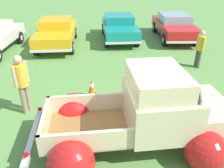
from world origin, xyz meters
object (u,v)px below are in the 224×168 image
Objects in this scene: show_car_3 at (174,25)px; lane_cone_0 at (92,88)px; show_car_1 at (57,31)px; show_car_2 at (119,26)px; vintage_pickup_truck at (147,116)px; spectator_2 at (200,47)px; spectator_0 at (22,81)px.

lane_cone_0 is at bearing -32.76° from show_car_3.
show_car_2 is (3.62, 0.25, -0.00)m from show_car_1.
vintage_pickup_truck reaches higher than lane_cone_0.
show_car_2 is 5.38m from spectator_2.
spectator_0 is (-1.14, -6.44, 0.24)m from show_car_1.
spectator_2 is (2.12, -4.94, 0.13)m from show_car_2.
spectator_2 reaches higher than show_car_1.
vintage_pickup_truck is at bearing -2.28° from show_car_2.
show_car_1 is (-1.78, 8.54, 0.03)m from vintage_pickup_truck.
vintage_pickup_truck is 8.99m from show_car_2.
vintage_pickup_truck is at bearing -70.17° from lane_cone_0.
spectator_2 is at bearing 32.78° from show_car_2.
spectator_2 is at bearing 59.91° from show_car_1.
show_car_2 is at bearing 66.50° from lane_cone_0.
show_car_2 is at bearing 103.11° from show_car_1.
spectator_2 is at bearing 15.66° from lane_cone_0.
lane_cone_0 is (-2.74, -6.30, -0.47)m from show_car_2.
vintage_pickup_truck is at bearing -18.26° from show_car_3.
show_car_1 is 3.02× the size of spectator_2.
spectator_0 is 2.84× the size of lane_cone_0.
lane_cone_0 is (-0.90, 2.50, -0.45)m from vintage_pickup_truck.
show_car_1 and show_car_2 have the same top height.
lane_cone_0 is at bearing 117.36° from vintage_pickup_truck.
spectator_0 reaches higher than lane_cone_0.
spectator_0 reaches higher than show_car_2.
show_car_1 and show_car_3 have the same top height.
spectator_0 reaches higher than show_car_3.
show_car_3 is (5.14, 8.24, 0.03)m from vintage_pickup_truck.
spectator_0 reaches higher than spectator_2.
show_car_2 reaches higher than lane_cone_0.
vintage_pickup_truck is 1.04× the size of show_car_2.
spectator_0 is (-4.76, -6.69, 0.25)m from show_car_2.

